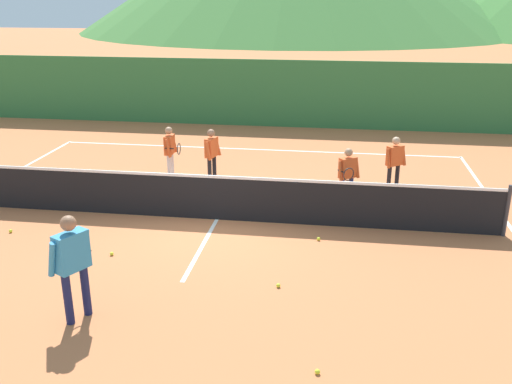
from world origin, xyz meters
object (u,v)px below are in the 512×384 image
(tennis_ball_0, at_px, (319,239))
(tennis_ball_1, at_px, (317,372))
(student_2, at_px, (348,172))
(tennis_net, at_px, (216,197))
(student_3, at_px, (395,159))
(tennis_ball_3, at_px, (11,231))
(student_1, at_px, (212,151))
(tennis_ball_2, at_px, (112,254))
(instructor, at_px, (72,258))
(student_0, at_px, (170,148))
(tennis_ball_6, at_px, (278,285))

(tennis_ball_0, xyz_separation_m, tennis_ball_1, (0.15, -4.03, 0.00))
(student_2, xyz_separation_m, tennis_ball_1, (-0.37, -6.00, -0.76))
(tennis_net, height_order, student_3, student_3)
(student_2, relative_size, tennis_ball_3, 19.44)
(student_2, relative_size, tennis_ball_1, 19.44)
(student_1, height_order, tennis_ball_2, student_1)
(instructor, relative_size, student_3, 1.21)
(student_1, height_order, tennis_ball_0, student_1)
(student_0, xyz_separation_m, student_2, (4.40, -1.25, -0.02))
(student_0, xyz_separation_m, student_3, (5.50, -0.16, -0.01))
(tennis_net, relative_size, tennis_ball_1, 170.13)
(tennis_ball_1, relative_size, tennis_ball_3, 1.00)
(student_3, relative_size, tennis_ball_6, 19.81)
(tennis_net, relative_size, student_1, 8.48)
(student_3, bearing_deg, tennis_ball_1, -101.74)
(student_0, bearing_deg, tennis_ball_3, -120.60)
(student_1, bearing_deg, student_0, 174.35)
(tennis_ball_2, relative_size, tennis_ball_3, 1.00)
(student_2, xyz_separation_m, tennis_ball_6, (-1.10, -3.89, -0.76))
(instructor, height_order, tennis_ball_3, instructor)
(tennis_net, bearing_deg, student_3, 31.36)
(instructor, xyz_separation_m, tennis_ball_3, (-2.72, 2.73, -0.94))
(student_2, xyz_separation_m, student_3, (1.10, 1.09, 0.01))
(tennis_net, bearing_deg, student_2, 24.36)
(tennis_ball_0, xyz_separation_m, tennis_ball_6, (-0.57, -1.92, 0.00))
(instructor, distance_m, student_1, 6.39)
(student_2, relative_size, tennis_ball_2, 19.44)
(instructor, height_order, student_1, instructor)
(tennis_ball_3, bearing_deg, student_3, 24.88)
(student_3, distance_m, tennis_ball_1, 7.28)
(tennis_ball_0, bearing_deg, tennis_ball_6, -106.53)
(tennis_ball_3, bearing_deg, tennis_ball_2, -16.01)
(tennis_net, height_order, student_0, student_0)
(tennis_ball_0, height_order, tennis_ball_1, same)
(instructor, relative_size, tennis_ball_2, 23.94)
(instructor, relative_size, student_1, 1.19)
(tennis_net, relative_size, student_3, 8.59)
(tennis_ball_1, xyz_separation_m, tennis_ball_6, (-0.72, 2.11, 0.00))
(tennis_ball_6, bearing_deg, student_0, 122.70)
(student_1, height_order, tennis_ball_6, student_1)
(student_0, relative_size, student_3, 1.01)
(student_0, distance_m, tennis_ball_2, 4.49)
(student_0, xyz_separation_m, tennis_ball_6, (3.30, -5.14, -0.78))
(student_0, relative_size, tennis_ball_1, 19.98)
(instructor, relative_size, student_2, 1.23)
(tennis_net, bearing_deg, instructor, -106.77)
(tennis_ball_2, bearing_deg, tennis_net, 51.81)
(student_0, bearing_deg, tennis_ball_2, -87.72)
(tennis_ball_0, bearing_deg, instructor, -136.02)
(student_1, height_order, student_3, student_1)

